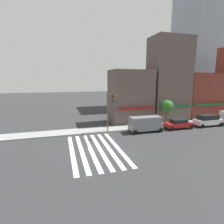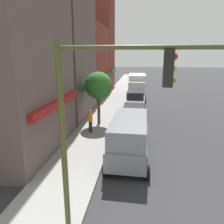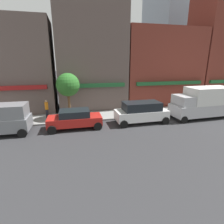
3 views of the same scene
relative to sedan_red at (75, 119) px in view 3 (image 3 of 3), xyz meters
The scene contains 6 objects.
storefront_row 11.34m from the sedan_red, 43.45° to the left, with size 32.07×5.30×15.88m.
sedan_red is the anchor object (origin of this frame).
suv_white 5.94m from the sedan_red, ahead, with size 4.70×2.12×1.94m.
box_truck_silver 12.44m from the sedan_red, ahead, with size 6.25×2.42×3.04m.
pedestrian_orange_vest 3.94m from the sedan_red, 129.88° to the left, with size 0.32×0.32×1.77m.
street_tree 3.74m from the sedan_red, 98.12° to the left, with size 2.18×2.18×4.26m.
Camera 3 is at (14.47, -9.44, 5.42)m, focal length 28.00 mm.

